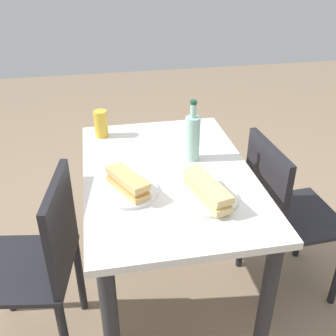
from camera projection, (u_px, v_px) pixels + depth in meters
name	position (u px, v px, depth m)	size (l,w,h in m)	color
ground_plane	(168.00, 299.00, 2.09)	(8.00, 8.00, 0.00)	#8C755B
dining_table	(168.00, 199.00, 1.77)	(1.05, 0.71, 0.77)	silver
chair_far	(281.00, 211.00, 1.92)	(0.42, 0.42, 0.86)	black
chair_near	(42.00, 260.00, 1.63)	(0.46, 0.46, 0.86)	black
plate_near	(128.00, 192.00, 1.55)	(0.23, 0.23, 0.01)	white
baguette_sandwich_near	(128.00, 183.00, 1.53)	(0.22, 0.16, 0.07)	tan
knife_near	(138.00, 183.00, 1.58)	(0.18, 0.06, 0.01)	silver
plate_far	(207.00, 199.00, 1.51)	(0.23, 0.23, 0.01)	silver
baguette_sandwich_far	(207.00, 189.00, 1.49)	(0.27, 0.13, 0.07)	#DBB77A
knife_far	(218.00, 191.00, 1.54)	(0.18, 0.03, 0.01)	silver
water_bottle	(192.00, 137.00, 1.74)	(0.07, 0.07, 0.28)	#99C6B7
beer_glass	(101.00, 124.00, 1.96)	(0.07, 0.07, 0.13)	gold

